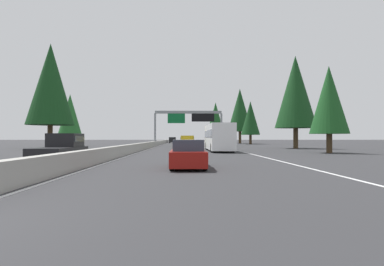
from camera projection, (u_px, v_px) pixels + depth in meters
ground_plane at (159, 145)px, 65.19m from camera, size 320.00×320.00×0.00m
median_barrier at (164, 142)px, 85.18m from camera, size 180.00×0.56×0.90m
shoulder_stripe_right at (212, 144)px, 75.46m from camera, size 160.00×0.16×0.01m
shoulder_stripe_median at (163, 144)px, 75.19m from camera, size 160.00×0.16×0.01m
sign_gantry_overhead at (189, 118)px, 60.18m from camera, size 0.50×12.68×6.54m
sedan_far_left at (188, 155)px, 16.90m from camera, size 4.40×1.80×1.47m
bus_mid_right at (218, 136)px, 38.44m from camera, size 11.50×2.55×3.10m
pickup_mid_left at (187, 142)px, 46.40m from camera, size 5.60×2.00×1.86m
minivan_near_center at (173, 140)px, 96.06m from camera, size 5.00×1.95×1.69m
oncoming_near at (62, 148)px, 21.35m from camera, size 5.60×2.00×1.86m
conifer_right_foreground at (329, 100)px, 33.30m from camera, size 3.94×3.94×8.96m
conifer_right_near at (295, 92)px, 47.32m from camera, size 5.97×5.97×13.56m
conifer_right_mid at (250, 118)px, 76.63m from camera, size 4.47×4.47×10.17m
conifer_right_far at (240, 110)px, 87.72m from camera, size 6.51×6.51×14.80m
conifer_right_distant at (216, 118)px, 111.46m from camera, size 6.00×6.00×13.63m
conifer_left_near at (50, 84)px, 48.86m from camera, size 6.95×6.95×15.80m
conifer_left_mid at (70, 114)px, 65.63m from camera, size 4.56×4.56×10.36m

